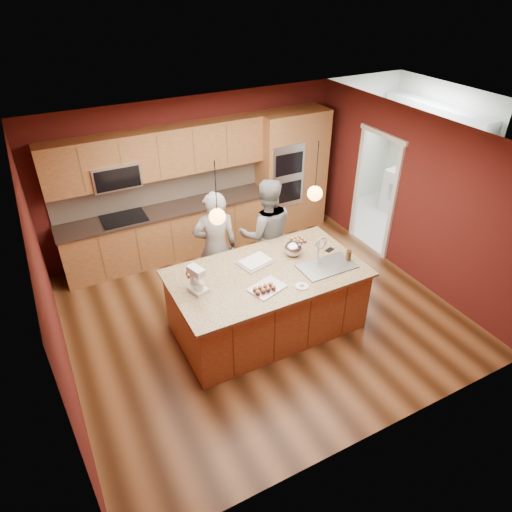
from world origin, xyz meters
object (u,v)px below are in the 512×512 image
island (268,299)px  person_right (266,234)px  stand_mixer (197,281)px  mixing_bowl (293,249)px  person_left (216,248)px

island → person_right: person_right is taller
island → person_right: bearing=62.8°
person_right → stand_mixer: size_ratio=5.20×
island → mixing_bowl: bearing=22.1°
stand_mixer → mixing_bowl: size_ratio=1.35×
person_right → island: bearing=79.9°
person_right → stand_mixer: 1.80m
island → stand_mixer: (-1.01, 0.05, 0.63)m
island → person_left: size_ratio=1.44×
stand_mixer → mixing_bowl: bearing=-11.3°
mixing_bowl → island: bearing=-157.9°
person_right → stand_mixer: bearing=49.0°
person_left → stand_mixer: (-0.66, -0.95, 0.21)m
person_right → stand_mixer: (-1.52, -0.95, 0.21)m
person_right → mixing_bowl: size_ratio=7.04×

